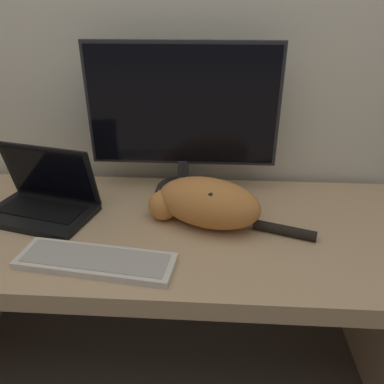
{
  "coord_description": "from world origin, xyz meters",
  "views": [
    {
      "loc": [
        0.2,
        -0.68,
        1.38
      ],
      "look_at": [
        0.13,
        0.31,
        0.86
      ],
      "focal_mm": 35.0,
      "sensor_mm": 36.0,
      "label": 1
    }
  ],
  "objects": [
    {
      "name": "wall_back",
      "position": [
        0.0,
        0.76,
        1.3
      ],
      "size": [
        6.4,
        0.06,
        2.6
      ],
      "color": "beige",
      "rests_on": "ground_plane"
    },
    {
      "name": "laptop",
      "position": [
        -0.38,
        0.4,
        0.77
      ],
      "size": [
        0.39,
        0.29,
        0.23
      ],
      "rotation": [
        0.0,
        0.0,
        -0.24
      ],
      "color": "black",
      "rests_on": "desk"
    },
    {
      "name": "monitor",
      "position": [
        0.09,
        0.59,
        1.02
      ],
      "size": [
        0.67,
        0.2,
        0.54
      ],
      "color": "#282828",
      "rests_on": "desk"
    },
    {
      "name": "desk",
      "position": [
        0.0,
        0.35,
        0.59
      ],
      "size": [
        1.76,
        0.7,
        0.73
      ],
      "color": "tan",
      "rests_on": "ground_plane"
    },
    {
      "name": "external_keyboard",
      "position": [
        -0.12,
        0.13,
        0.74
      ],
      "size": [
        0.45,
        0.18,
        0.02
      ],
      "rotation": [
        0.0,
        0.0,
        -0.12
      ],
      "color": "beige",
      "rests_on": "desk"
    },
    {
      "name": "cat",
      "position": [
        0.18,
        0.36,
        0.81
      ],
      "size": [
        0.54,
        0.27,
        0.16
      ],
      "rotation": [
        0.0,
        0.0,
        -0.32
      ],
      "color": "#C67A38",
      "rests_on": "desk"
    }
  ]
}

